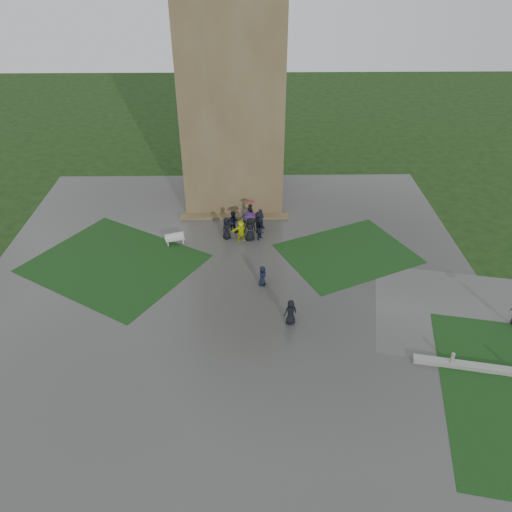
{
  "coord_description": "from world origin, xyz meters",
  "views": [
    {
      "loc": [
        1.23,
        -25.71,
        20.25
      ],
      "look_at": [
        1.69,
        3.01,
        1.2
      ],
      "focal_mm": 35.0,
      "sensor_mm": 36.0,
      "label": 1
    }
  ],
  "objects_px": {
    "bench": "(175,239)",
    "pedestrian_mid": "(262,276)",
    "tower": "(233,93)",
    "pedestrian_near": "(291,312)"
  },
  "relations": [
    {
      "from": "pedestrian_near",
      "to": "pedestrian_mid",
      "type": "bearing_deg",
      "value": -84.74
    },
    {
      "from": "bench",
      "to": "pedestrian_near",
      "type": "xyz_separation_m",
      "value": [
        8.1,
        -9.23,
        0.41
      ]
    },
    {
      "from": "bench",
      "to": "pedestrian_mid",
      "type": "height_order",
      "value": "pedestrian_mid"
    },
    {
      "from": "tower",
      "to": "bench",
      "type": "relative_size",
      "value": 11.89
    },
    {
      "from": "pedestrian_mid",
      "to": "pedestrian_near",
      "type": "height_order",
      "value": "pedestrian_near"
    },
    {
      "from": "tower",
      "to": "pedestrian_near",
      "type": "bearing_deg",
      "value": -78.19
    },
    {
      "from": "bench",
      "to": "pedestrian_mid",
      "type": "distance_m",
      "value": 8.41
    },
    {
      "from": "pedestrian_mid",
      "to": "tower",
      "type": "bearing_deg",
      "value": 33.92
    },
    {
      "from": "pedestrian_near",
      "to": "tower",
      "type": "bearing_deg",
      "value": -95.11
    },
    {
      "from": "pedestrian_near",
      "to": "bench",
      "type": "bearing_deg",
      "value": -65.65
    }
  ]
}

